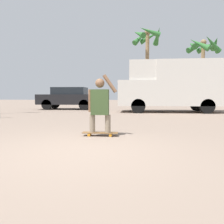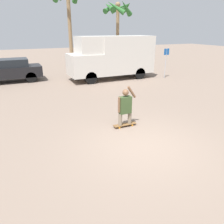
{
  "view_description": "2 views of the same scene",
  "coord_description": "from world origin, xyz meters",
  "px_view_note": "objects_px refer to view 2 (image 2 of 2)",
  "views": [
    {
      "loc": [
        0.95,
        -3.93,
        1.04
      ],
      "look_at": [
        0.4,
        2.15,
        0.56
      ],
      "focal_mm": 35.0,
      "sensor_mm": 36.0,
      "label": 1
    },
    {
      "loc": [
        -3.44,
        -5.14,
        3.43
      ],
      "look_at": [
        -0.15,
        1.98,
        0.46
      ],
      "focal_mm": 35.0,
      "sensor_mm": 36.0,
      "label": 2
    }
  ],
  "objects_px": {
    "person_skateboarder": "(125,105)",
    "street_sign": "(166,59)",
    "palm_tree_near_van": "(118,11)",
    "palm_tree_center_background": "(68,1)",
    "camper_van": "(113,56)",
    "skateboard": "(125,125)",
    "parked_car_black": "(9,70)"
  },
  "relations": [
    {
      "from": "camper_van",
      "to": "skateboard",
      "type": "bearing_deg",
      "value": -111.81
    },
    {
      "from": "skateboard",
      "to": "parked_car_black",
      "type": "relative_size",
      "value": 0.21
    },
    {
      "from": "street_sign",
      "to": "palm_tree_center_background",
      "type": "bearing_deg",
      "value": 116.4
    },
    {
      "from": "camper_van",
      "to": "parked_car_black",
      "type": "distance_m",
      "value": 7.23
    },
    {
      "from": "person_skateboarder",
      "to": "camper_van",
      "type": "xyz_separation_m",
      "value": [
        3.21,
        8.01,
        0.8
      ]
    },
    {
      "from": "person_skateboarder",
      "to": "camper_van",
      "type": "distance_m",
      "value": 8.66
    },
    {
      "from": "person_skateboarder",
      "to": "palm_tree_center_background",
      "type": "bearing_deg",
      "value": 82.1
    },
    {
      "from": "person_skateboarder",
      "to": "street_sign",
      "type": "distance_m",
      "value": 9.49
    },
    {
      "from": "parked_car_black",
      "to": "street_sign",
      "type": "height_order",
      "value": "street_sign"
    },
    {
      "from": "palm_tree_center_background",
      "to": "person_skateboarder",
      "type": "bearing_deg",
      "value": -97.9
    },
    {
      "from": "camper_van",
      "to": "palm_tree_center_background",
      "type": "distance_m",
      "value": 9.04
    },
    {
      "from": "skateboard",
      "to": "person_skateboarder",
      "type": "xyz_separation_m",
      "value": [
        -0.0,
        -0.0,
        0.77
      ]
    },
    {
      "from": "skateboard",
      "to": "parked_car_black",
      "type": "bearing_deg",
      "value": 110.45
    },
    {
      "from": "palm_tree_near_van",
      "to": "parked_car_black",
      "type": "bearing_deg",
      "value": -153.42
    },
    {
      "from": "parked_car_black",
      "to": "palm_tree_near_van",
      "type": "bearing_deg",
      "value": 26.58
    },
    {
      "from": "skateboard",
      "to": "parked_car_black",
      "type": "height_order",
      "value": "parked_car_black"
    },
    {
      "from": "skateboard",
      "to": "street_sign",
      "type": "distance_m",
      "value": 9.56
    },
    {
      "from": "camper_van",
      "to": "street_sign",
      "type": "distance_m",
      "value": 3.93
    },
    {
      "from": "skateboard",
      "to": "camper_van",
      "type": "relative_size",
      "value": 0.15
    },
    {
      "from": "camper_van",
      "to": "palm_tree_center_background",
      "type": "bearing_deg",
      "value": 97.23
    },
    {
      "from": "palm_tree_near_van",
      "to": "palm_tree_center_background",
      "type": "height_order",
      "value": "palm_tree_center_background"
    },
    {
      "from": "street_sign",
      "to": "palm_tree_near_van",
      "type": "bearing_deg",
      "value": 87.29
    },
    {
      "from": "person_skateboarder",
      "to": "palm_tree_near_van",
      "type": "distance_m",
      "value": 17.62
    },
    {
      "from": "camper_van",
      "to": "palm_tree_near_van",
      "type": "height_order",
      "value": "palm_tree_near_van"
    },
    {
      "from": "palm_tree_near_van",
      "to": "street_sign",
      "type": "relative_size",
      "value": 2.91
    },
    {
      "from": "skateboard",
      "to": "palm_tree_center_background",
      "type": "bearing_deg",
      "value": 82.11
    },
    {
      "from": "palm_tree_center_background",
      "to": "camper_van",
      "type": "bearing_deg",
      "value": -82.77
    },
    {
      "from": "street_sign",
      "to": "skateboard",
      "type": "bearing_deg",
      "value": -136.3
    },
    {
      "from": "camper_van",
      "to": "parked_car_black",
      "type": "xyz_separation_m",
      "value": [
        -6.92,
        1.94,
        -0.8
      ]
    },
    {
      "from": "camper_van",
      "to": "street_sign",
      "type": "xyz_separation_m",
      "value": [
        3.64,
        -1.47,
        -0.25
      ]
    },
    {
      "from": "camper_van",
      "to": "palm_tree_near_van",
      "type": "xyz_separation_m",
      "value": [
        4.06,
        7.44,
        3.55
      ]
    },
    {
      "from": "palm_tree_center_background",
      "to": "skateboard",
      "type": "bearing_deg",
      "value": -97.89
    }
  ]
}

